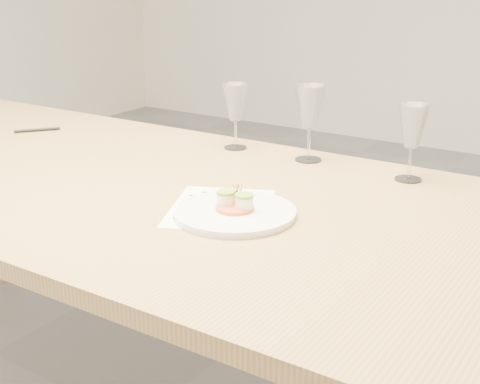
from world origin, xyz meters
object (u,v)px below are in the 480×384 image
Objects in this scene: ballpoint_pen at (37,130)px; wine_glass_1 at (310,108)px; wine_glass_2 at (413,128)px; dinner_plate at (235,212)px; recipe_sheet at (220,208)px; wine_glass_0 at (235,104)px; dining_table at (126,202)px.

wine_glass_1 reaches higher than ballpoint_pen.
wine_glass_1 is 1.08× the size of wine_glass_2.
ballpoint_pen is at bearing 163.24° from dinner_plate.
ballpoint_pen is at bearing 139.49° from recipe_sheet.
wine_glass_2 reaches higher than wine_glass_0.
wine_glass_0 is (0.08, 0.39, 0.20)m from dining_table.
wine_glass_1 is (-0.02, 0.45, 0.15)m from recipe_sheet.
dinner_plate is 0.58m from wine_glass_0.
dining_table is 7.05× the size of recipe_sheet.
wine_glass_2 is (0.28, 0.43, 0.13)m from recipe_sheet.
wine_glass_1 reaches higher than dining_table.
dinner_plate is 2.18× the size of ballpoint_pen.
wine_glass_0 is (-0.31, 0.47, 0.12)m from dinner_plate.
wine_glass_1 is 0.29m from wine_glass_2.
dinner_plate is 0.06m from recipe_sheet.
wine_glass_1 is at bearing 51.37° from dining_table.
dining_table is at bearing -128.63° from wine_glass_1.
wine_glass_2 is at bearing -44.79° from ballpoint_pen.
wine_glass_2 is at bearing 31.67° from dining_table.
wine_glass_2 is at bearing -1.75° from wine_glass_0.
recipe_sheet is (0.33, -0.05, 0.07)m from dining_table.
recipe_sheet is at bearing -87.91° from wine_glass_1.
dining_table is at bearing 146.90° from recipe_sheet.
dinner_plate is (0.39, -0.08, 0.08)m from dining_table.
dinner_plate is 0.78× the size of recipe_sheet.
wine_glass_2 reaches higher than recipe_sheet.
recipe_sheet is 1.77× the size of wine_glass_2.
wine_glass_0 is 0.53m from wine_glass_2.
ballpoint_pen is (-0.91, 0.27, 0.00)m from recipe_sheet.
wine_glass_0 is at bearing -37.29° from ballpoint_pen.
wine_glass_0 is 0.24m from wine_glass_1.
wine_glass_1 is at bearing 0.83° from wine_glass_0.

